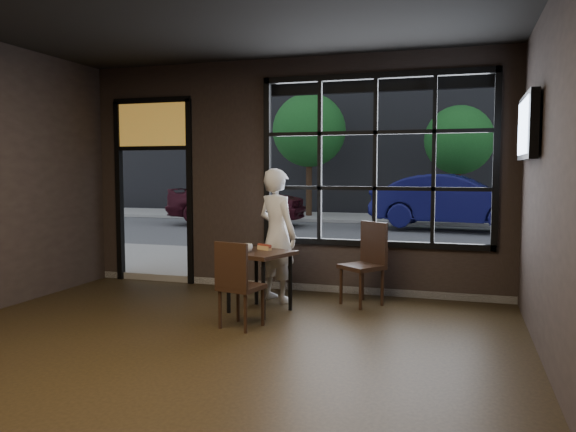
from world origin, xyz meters
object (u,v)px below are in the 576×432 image
(cafe_table, at_px, (260,281))
(navy_car, at_px, (454,201))
(chair_near, at_px, (241,284))
(man, at_px, (277,235))

(cafe_table, relative_size, navy_car, 0.16)
(chair_near, height_order, navy_car, navy_car)
(cafe_table, bearing_deg, navy_car, 96.55)
(man, xyz_separation_m, navy_car, (2.07, 9.26, -0.02))
(man, height_order, navy_car, man)
(man, relative_size, navy_car, 0.38)
(navy_car, bearing_deg, cafe_table, 174.89)
(navy_car, bearing_deg, man, 174.24)
(navy_car, bearing_deg, chair_near, 175.86)
(man, bearing_deg, navy_car, -72.35)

